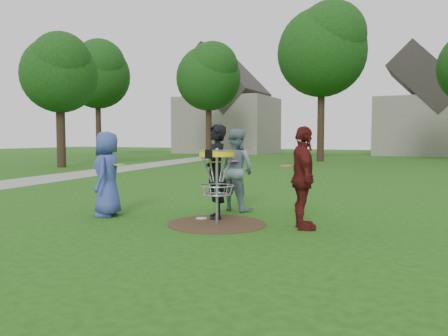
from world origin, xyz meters
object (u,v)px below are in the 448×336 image
at_px(player_grey, 236,170).
at_px(player_maroon, 303,178).
at_px(player_blue, 108,174).
at_px(disc_golf_basket, 217,168).
at_px(player_black, 216,172).

distance_m(player_grey, player_maroon, 2.22).
bearing_deg(player_blue, disc_golf_basket, 72.99).
xyz_separation_m(player_black, player_grey, (-0.03, 1.05, -0.03)).
bearing_deg(player_black, disc_golf_basket, -4.45).
distance_m(player_grey, disc_golf_basket, 1.55).
xyz_separation_m(player_grey, disc_golf_basket, (0.28, -1.52, 0.14)).
height_order(player_blue, player_grey, player_grey).
relative_size(player_black, player_grey, 1.04).
bearing_deg(player_blue, player_grey, 108.08).
bearing_deg(player_maroon, player_blue, 72.18).
bearing_deg(disc_golf_basket, player_grey, 100.55).
bearing_deg(player_maroon, disc_golf_basket, 74.18).
height_order(player_maroon, disc_golf_basket, player_maroon).
distance_m(player_blue, player_maroon, 3.88).
xyz_separation_m(player_grey, player_maroon, (1.81, -1.29, 0.00)).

